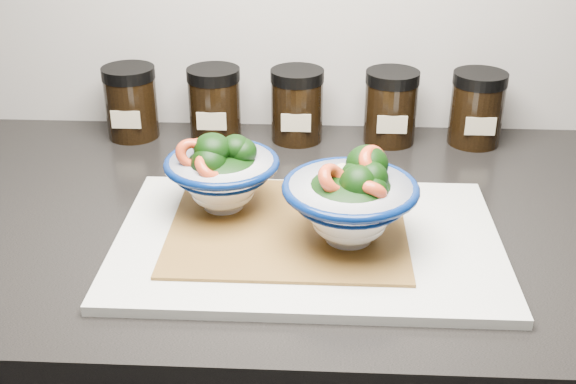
{
  "coord_description": "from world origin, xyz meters",
  "views": [
    {
      "loc": [
        0.04,
        0.64,
        1.35
      ],
      "look_at": [
        0.0,
        1.39,
        0.96
      ],
      "focal_mm": 45.0,
      "sensor_mm": 36.0,
      "label": 1
    }
  ],
  "objects_px": {
    "cutting_board": "(308,241)",
    "bowl_right": "(352,200)",
    "spice_jar_a": "(131,102)",
    "bowl_left": "(221,174)",
    "spice_jar_c": "(297,105)",
    "spice_jar_e": "(477,108)",
    "spice_jar_b": "(215,104)",
    "spice_jar_d": "(391,107)"
  },
  "relations": [
    {
      "from": "spice_jar_b",
      "to": "spice_jar_d",
      "type": "height_order",
      "value": "same"
    },
    {
      "from": "cutting_board",
      "to": "bowl_right",
      "type": "height_order",
      "value": "bowl_right"
    },
    {
      "from": "spice_jar_d",
      "to": "bowl_left",
      "type": "bearing_deg",
      "value": -131.26
    },
    {
      "from": "spice_jar_a",
      "to": "spice_jar_b",
      "type": "xyz_separation_m",
      "value": [
        0.13,
        0.0,
        0.0
      ]
    },
    {
      "from": "bowl_left",
      "to": "spice_jar_c",
      "type": "bearing_deg",
      "value": 72.24
    },
    {
      "from": "cutting_board",
      "to": "spice_jar_d",
      "type": "height_order",
      "value": "spice_jar_d"
    },
    {
      "from": "spice_jar_a",
      "to": "spice_jar_c",
      "type": "relative_size",
      "value": 1.0
    },
    {
      "from": "bowl_right",
      "to": "cutting_board",
      "type": "bearing_deg",
      "value": 170.9
    },
    {
      "from": "spice_jar_a",
      "to": "bowl_left",
      "type": "bearing_deg",
      "value": -55.68
    },
    {
      "from": "spice_jar_e",
      "to": "bowl_left",
      "type": "bearing_deg",
      "value": -144.15
    },
    {
      "from": "bowl_left",
      "to": "spice_jar_d",
      "type": "relative_size",
      "value": 1.26
    },
    {
      "from": "spice_jar_a",
      "to": "spice_jar_c",
      "type": "distance_m",
      "value": 0.26
    },
    {
      "from": "cutting_board",
      "to": "spice_jar_e",
      "type": "distance_m",
      "value": 0.41
    },
    {
      "from": "cutting_board",
      "to": "bowl_left",
      "type": "bearing_deg",
      "value": 150.27
    },
    {
      "from": "spice_jar_d",
      "to": "spice_jar_e",
      "type": "bearing_deg",
      "value": 0.0
    },
    {
      "from": "bowl_left",
      "to": "spice_jar_b",
      "type": "relative_size",
      "value": 1.26
    },
    {
      "from": "bowl_right",
      "to": "spice_jar_d",
      "type": "xyz_separation_m",
      "value": [
        0.07,
        0.33,
        -0.01
      ]
    },
    {
      "from": "cutting_board",
      "to": "bowl_right",
      "type": "distance_m",
      "value": 0.08
    },
    {
      "from": "cutting_board",
      "to": "spice_jar_a",
      "type": "bearing_deg",
      "value": 131.64
    },
    {
      "from": "spice_jar_c",
      "to": "spice_jar_d",
      "type": "distance_m",
      "value": 0.14
    },
    {
      "from": "spice_jar_a",
      "to": "spice_jar_b",
      "type": "bearing_deg",
      "value": 0.0
    },
    {
      "from": "cutting_board",
      "to": "spice_jar_b",
      "type": "xyz_separation_m",
      "value": [
        -0.15,
        0.32,
        0.05
      ]
    },
    {
      "from": "bowl_right",
      "to": "spice_jar_d",
      "type": "bearing_deg",
      "value": 78.14
    },
    {
      "from": "cutting_board",
      "to": "spice_jar_c",
      "type": "height_order",
      "value": "spice_jar_c"
    },
    {
      "from": "cutting_board",
      "to": "spice_jar_a",
      "type": "height_order",
      "value": "spice_jar_a"
    },
    {
      "from": "bowl_left",
      "to": "spice_jar_c",
      "type": "distance_m",
      "value": 0.27
    },
    {
      "from": "cutting_board",
      "to": "spice_jar_d",
      "type": "xyz_separation_m",
      "value": [
        0.12,
        0.32,
        0.05
      ]
    },
    {
      "from": "bowl_left",
      "to": "spice_jar_d",
      "type": "xyz_separation_m",
      "value": [
        0.23,
        0.26,
        -0.0
      ]
    },
    {
      "from": "spice_jar_a",
      "to": "spice_jar_e",
      "type": "bearing_deg",
      "value": 0.0
    },
    {
      "from": "bowl_right",
      "to": "spice_jar_c",
      "type": "relative_size",
      "value": 1.38
    },
    {
      "from": "cutting_board",
      "to": "bowl_left",
      "type": "height_order",
      "value": "bowl_left"
    },
    {
      "from": "cutting_board",
      "to": "spice_jar_b",
      "type": "bearing_deg",
      "value": 115.61
    },
    {
      "from": "bowl_left",
      "to": "spice_jar_a",
      "type": "distance_m",
      "value": 0.31
    },
    {
      "from": "spice_jar_a",
      "to": "spice_jar_d",
      "type": "distance_m",
      "value": 0.4
    },
    {
      "from": "bowl_left",
      "to": "spice_jar_b",
      "type": "bearing_deg",
      "value": 99.93
    },
    {
      "from": "spice_jar_b",
      "to": "spice_jar_e",
      "type": "relative_size",
      "value": 1.0
    },
    {
      "from": "bowl_right",
      "to": "spice_jar_a",
      "type": "height_order",
      "value": "bowl_right"
    },
    {
      "from": "bowl_right",
      "to": "spice_jar_b",
      "type": "height_order",
      "value": "bowl_right"
    },
    {
      "from": "spice_jar_b",
      "to": "spice_jar_e",
      "type": "xyz_separation_m",
      "value": [
        0.4,
        0.0,
        0.0
      ]
    },
    {
      "from": "spice_jar_a",
      "to": "cutting_board",
      "type": "bearing_deg",
      "value": -48.36
    },
    {
      "from": "bowl_right",
      "to": "spice_jar_d",
      "type": "height_order",
      "value": "bowl_right"
    },
    {
      "from": "spice_jar_a",
      "to": "spice_jar_c",
      "type": "height_order",
      "value": "same"
    }
  ]
}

